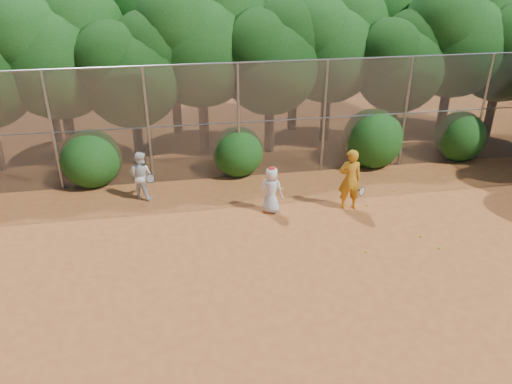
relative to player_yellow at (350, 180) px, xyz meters
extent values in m
plane|color=#A05424|center=(-2.00, -3.10, -0.97)|extent=(80.00, 80.00, 0.00)
cylinder|color=gray|center=(-9.00, 2.90, 1.03)|extent=(0.09, 0.09, 4.00)
cylinder|color=gray|center=(-6.00, 2.90, 1.03)|extent=(0.09, 0.09, 4.00)
cylinder|color=gray|center=(-3.00, 2.90, 1.03)|extent=(0.09, 0.09, 4.00)
cylinder|color=gray|center=(0.00, 2.90, 1.03)|extent=(0.09, 0.09, 4.00)
cylinder|color=gray|center=(3.00, 2.90, 1.03)|extent=(0.09, 0.09, 4.00)
cylinder|color=gray|center=(6.00, 2.90, 1.03)|extent=(0.09, 0.09, 4.00)
cylinder|color=gray|center=(-2.00, 2.90, 3.03)|extent=(20.00, 0.05, 0.05)
cylinder|color=gray|center=(-2.00, 2.90, 1.03)|extent=(20.00, 0.04, 0.04)
cube|color=slate|center=(-2.00, 2.90, 1.03)|extent=(20.00, 0.02, 4.00)
cylinder|color=black|center=(-9.00, 5.40, 0.29)|extent=(0.38, 0.38, 2.52)
sphere|color=#134411|center=(-9.00, 5.40, 2.75)|extent=(4.03, 4.03, 4.03)
sphere|color=#134411|center=(-8.20, 5.81, 3.76)|extent=(3.23, 3.23, 3.23)
sphere|color=#134411|center=(-9.71, 5.10, 3.56)|extent=(3.02, 3.02, 3.02)
cylinder|color=black|center=(-6.50, 4.70, 0.11)|extent=(0.36, 0.36, 2.17)
sphere|color=black|center=(-6.50, 4.70, 2.24)|extent=(3.47, 3.47, 3.47)
sphere|color=black|center=(-5.81, 5.05, 3.10)|extent=(2.78, 2.78, 2.78)
sphere|color=black|center=(-7.11, 4.44, 2.93)|extent=(2.60, 2.60, 2.60)
cylinder|color=black|center=(-4.00, 5.70, 0.36)|extent=(0.39, 0.39, 2.66)
sphere|color=#134411|center=(-4.00, 5.70, 2.96)|extent=(4.26, 4.26, 4.26)
sphere|color=#134411|center=(-3.15, 6.13, 4.03)|extent=(3.40, 3.40, 3.40)
sphere|color=#134411|center=(-4.75, 5.38, 3.81)|extent=(3.19, 3.19, 3.19)
cylinder|color=black|center=(-1.50, 5.10, 0.16)|extent=(0.37, 0.37, 2.27)
sphere|color=black|center=(-1.50, 5.10, 2.39)|extent=(3.64, 3.64, 3.64)
sphere|color=black|center=(-0.78, 5.47, 3.30)|extent=(2.91, 2.91, 2.91)
sphere|color=black|center=(-2.14, 4.83, 3.12)|extent=(2.73, 2.73, 2.73)
cylinder|color=black|center=(1.00, 5.90, 0.25)|extent=(0.38, 0.38, 2.45)
sphere|color=#134411|center=(1.00, 5.90, 2.65)|extent=(3.92, 3.92, 3.92)
sphere|color=#134411|center=(1.78, 6.30, 3.63)|extent=(3.14, 3.14, 3.14)
sphere|color=#134411|center=(0.31, 5.61, 3.44)|extent=(2.94, 2.94, 2.94)
cylinder|color=black|center=(3.50, 4.90, 0.08)|extent=(0.36, 0.36, 2.10)
sphere|color=black|center=(3.50, 4.90, 2.13)|extent=(3.36, 3.36, 3.36)
sphere|color=black|center=(4.17, 5.24, 2.97)|extent=(2.69, 2.69, 2.69)
sphere|color=black|center=(2.91, 4.65, 2.81)|extent=(2.52, 2.52, 2.52)
cylinder|color=black|center=(6.00, 5.50, 0.32)|extent=(0.39, 0.39, 2.59)
sphere|color=#134411|center=(6.00, 5.50, 2.86)|extent=(4.14, 4.14, 4.14)
sphere|color=#134411|center=(6.82, 5.92, 3.89)|extent=(3.32, 3.32, 3.32)
sphere|color=#134411|center=(5.27, 5.19, 3.69)|extent=(3.11, 3.11, 3.11)
cylinder|color=black|center=(8.00, 5.20, 0.18)|extent=(0.37, 0.37, 2.31)
sphere|color=black|center=(8.00, 5.20, 2.44)|extent=(3.70, 3.70, 3.70)
sphere|color=black|center=(7.35, 4.93, 3.18)|extent=(2.77, 2.77, 2.77)
cylinder|color=black|center=(-10.00, 7.70, 0.34)|extent=(0.39, 0.39, 2.62)
sphere|color=#134411|center=(-10.00, 7.70, 2.91)|extent=(4.20, 4.20, 4.20)
sphere|color=#134411|center=(-9.16, 8.12, 3.96)|extent=(3.36, 3.36, 3.36)
sphere|color=#134411|center=(-10.74, 7.39, 3.75)|extent=(3.15, 3.15, 3.15)
cylinder|color=black|center=(-5.00, 7.90, 0.43)|extent=(0.40, 0.40, 2.80)
sphere|color=#134411|center=(-5.00, 7.90, 3.17)|extent=(4.48, 4.48, 4.48)
sphere|color=#134411|center=(-4.11, 8.35, 4.29)|extent=(3.58, 3.58, 3.58)
sphere|color=#134411|center=(-5.79, 7.57, 4.07)|extent=(3.36, 3.36, 3.36)
cylinder|color=black|center=(0.00, 7.50, 0.29)|extent=(0.38, 0.38, 2.52)
sphere|color=#134411|center=(0.00, 7.50, 2.75)|extent=(4.03, 4.03, 4.03)
sphere|color=#134411|center=(0.80, 7.91, 3.76)|extent=(3.23, 3.23, 3.23)
sphere|color=#134411|center=(-0.71, 7.20, 3.56)|extent=(3.02, 3.02, 3.02)
cylinder|color=black|center=(4.50, 8.10, 0.39)|extent=(0.40, 0.40, 2.73)
sphere|color=#134411|center=(4.50, 8.10, 3.07)|extent=(4.37, 4.37, 4.37)
sphere|color=#134411|center=(5.37, 8.54, 4.16)|extent=(3.49, 3.49, 3.49)
sphere|color=#134411|center=(3.73, 7.78, 3.94)|extent=(3.28, 3.28, 3.28)
sphere|color=#134411|center=(-8.00, 3.20, 0.03)|extent=(2.00, 2.00, 2.00)
sphere|color=#134411|center=(-3.00, 3.20, -0.07)|extent=(1.80, 1.80, 1.80)
sphere|color=#134411|center=(2.00, 3.20, 0.13)|extent=(2.20, 2.20, 2.20)
sphere|color=#134411|center=(5.50, 3.20, -0.02)|extent=(1.90, 1.90, 1.90)
imported|color=orange|center=(0.00, 0.00, 0.00)|extent=(0.75, 0.52, 1.95)
torus|color=black|center=(0.35, -0.20, -0.32)|extent=(0.29, 0.19, 0.30)
cylinder|color=black|center=(0.24, -0.01, -0.34)|extent=(0.17, 0.26, 0.05)
imported|color=white|center=(-2.40, 0.17, -0.24)|extent=(0.86, 0.78, 1.48)
ellipsoid|color=#AD1918|center=(-2.40, 0.17, 0.46)|extent=(0.22, 0.22, 0.13)
sphere|color=#BBD025|center=(-2.10, -0.03, -0.12)|extent=(0.07, 0.07, 0.07)
imported|color=white|center=(-6.32, 1.79, -0.18)|extent=(0.97, 0.91, 1.59)
torus|color=black|center=(-6.02, 1.49, -0.17)|extent=(0.33, 0.22, 0.29)
cylinder|color=black|center=(-5.97, 1.68, -0.27)|extent=(0.10, 0.27, 0.15)
sphere|color=#BBD025|center=(1.46, -2.02, -0.94)|extent=(0.07, 0.07, 0.07)
sphere|color=#BBD025|center=(0.66, -0.01, -0.94)|extent=(0.07, 0.07, 0.07)
sphere|color=#BBD025|center=(1.68, -2.67, -0.94)|extent=(0.07, 0.07, 0.07)
sphere|color=#BBD025|center=(-0.35, -2.50, -0.94)|extent=(0.07, 0.07, 0.07)
sphere|color=#BBD025|center=(1.90, 0.80, -0.94)|extent=(0.07, 0.07, 0.07)
camera|label=1|loc=(-5.14, -13.06, 6.48)|focal=35.00mm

